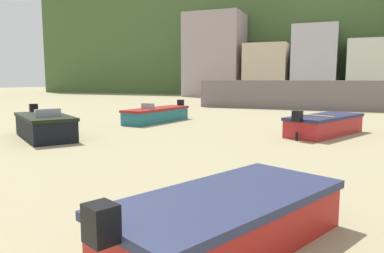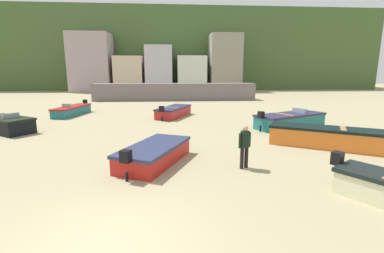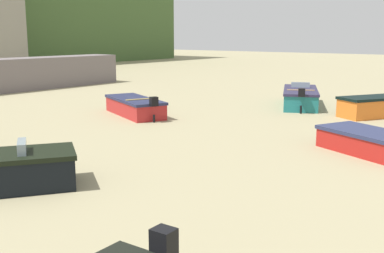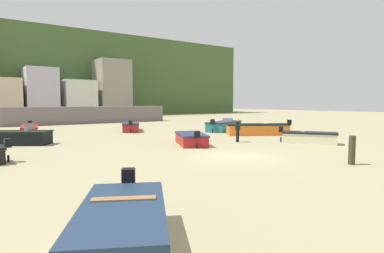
{
  "view_description": "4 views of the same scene",
  "coord_description": "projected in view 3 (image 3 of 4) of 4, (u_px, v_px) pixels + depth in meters",
  "views": [
    {
      "loc": [
        2.14,
        0.51,
        2.28
      ],
      "look_at": [
        -2.18,
        11.15,
        0.8
      ],
      "focal_mm": 34.57,
      "sensor_mm": 36.0,
      "label": 1
    },
    {
      "loc": [
        1.49,
        -4.83,
        3.45
      ],
      "look_at": [
        2.27,
        6.03,
        1.27
      ],
      "focal_mm": 24.9,
      "sensor_mm": 36.0,
      "label": 2
    },
    {
      "loc": [
        -14.36,
        0.91,
        3.74
      ],
      "look_at": [
        -1.84,
        10.49,
        0.68
      ],
      "focal_mm": 44.31,
      "sensor_mm": 36.0,
      "label": 3
    },
    {
      "loc": [
        -11.07,
        -11.86,
        2.77
      ],
      "look_at": [
        1.22,
        5.77,
        1.12
      ],
      "focal_mm": 30.0,
      "sensor_mm": 36.0,
      "label": 4
    }
  ],
  "objects": [
    {
      "name": "boat_red_1",
      "position": [
        135.0,
        107.0,
        22.32
      ],
      "size": [
        3.07,
        4.42,
        1.12
      ],
      "rotation": [
        0.0,
        0.0,
        5.87
      ],
      "color": "#B42425",
      "rests_on": "ground"
    },
    {
      "name": "boat_teal_6",
      "position": [
        300.0,
        97.0,
        25.17
      ],
      "size": [
        5.14,
        3.67,
        1.23
      ],
      "rotation": [
        0.0,
        0.0,
        5.16
      ],
      "color": "#1E7175",
      "rests_on": "ground"
    },
    {
      "name": "boat_red_7",
      "position": [
        374.0,
        143.0,
        14.97
      ],
      "size": [
        2.98,
        3.97,
        1.05
      ],
      "rotation": [
        0.0,
        0.0,
        5.86
      ],
      "color": "#AF1E1A",
      "rests_on": "ground"
    }
  ]
}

